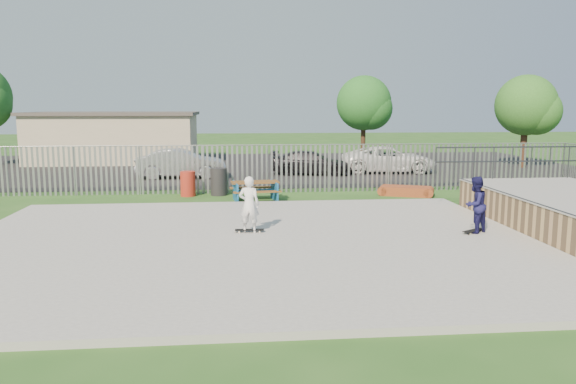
{
  "coord_description": "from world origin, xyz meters",
  "views": [
    {
      "loc": [
        -0.29,
        -14.22,
        3.62
      ],
      "look_at": [
        1.23,
        2.0,
        1.1
      ],
      "focal_mm": 35.0,
      "sensor_mm": 36.0,
      "label": 1
    }
  ],
  "objects": [
    {
      "name": "funbox",
      "position": [
        6.58,
        7.72,
        0.18
      ],
      "size": [
        2.05,
        1.54,
        0.37
      ],
      "rotation": [
        0.0,
        0.0,
        -0.39
      ],
      "color": "brown",
      "rests_on": "ground"
    },
    {
      "name": "skateboard_b",
      "position": [
        0.06,
        0.98,
        0.19
      ],
      "size": [
        0.81,
        0.23,
        0.08
      ],
      "rotation": [
        0.0,
        0.0,
        -0.04
      ],
      "color": "black",
      "rests_on": "concrete_slab"
    },
    {
      "name": "skater_navy",
      "position": [
        6.22,
        0.34,
        0.93
      ],
      "size": [
        0.96,
        0.92,
        1.56
      ],
      "primitive_type": "imported",
      "rotation": [
        0.0,
        0.0,
        3.74
      ],
      "color": "#171647",
      "rests_on": "concrete_slab"
    },
    {
      "name": "car_silver",
      "position": [
        -3.01,
        14.1,
        0.75
      ],
      "size": [
        4.46,
        1.65,
        1.46
      ],
      "primitive_type": "imported",
      "rotation": [
        0.0,
        0.0,
        1.59
      ],
      "color": "silver",
      "rests_on": "parking_lot"
    },
    {
      "name": "car_white",
      "position": [
        7.96,
        15.37,
        0.72
      ],
      "size": [
        5.23,
        2.75,
        1.4
      ],
      "primitive_type": "imported",
      "rotation": [
        0.0,
        0.0,
        1.48
      ],
      "color": "white",
      "rests_on": "parking_lot"
    },
    {
      "name": "picnic_table",
      "position": [
        0.43,
        6.97,
        0.39
      ],
      "size": [
        1.95,
        1.67,
        0.76
      ],
      "rotation": [
        0.0,
        0.0,
        0.11
      ],
      "color": "brown",
      "rests_on": "ground"
    },
    {
      "name": "building",
      "position": [
        -8.0,
        23.0,
        1.61
      ],
      "size": [
        10.4,
        6.4,
        3.2
      ],
      "color": "beige",
      "rests_on": "ground"
    },
    {
      "name": "quarter_pipe",
      "position": [
        9.5,
        1.04,
        0.56
      ],
      "size": [
        5.5,
        7.05,
        2.19
      ],
      "color": "#A5835B",
      "rests_on": "ground"
    },
    {
      "name": "ground",
      "position": [
        0.0,
        0.0,
        0.0
      ],
      "size": [
        120.0,
        120.0,
        0.0
      ],
      "primitive_type": "plane",
      "color": "#26531C",
      "rests_on": "ground"
    },
    {
      "name": "concrete_slab",
      "position": [
        0.0,
        0.0,
        0.07
      ],
      "size": [
        15.0,
        12.0,
        0.15
      ],
      "primitive_type": "cube",
      "color": "#969691",
      "rests_on": "ground"
    },
    {
      "name": "parking_lot",
      "position": [
        0.0,
        19.0,
        0.01
      ],
      "size": [
        40.0,
        18.0,
        0.02
      ],
      "primitive_type": "cube",
      "color": "black",
      "rests_on": "ground"
    },
    {
      "name": "trash_bin_red",
      "position": [
        -2.22,
        8.4,
        0.5
      ],
      "size": [
        0.6,
        0.6,
        1.0
      ],
      "primitive_type": "cylinder",
      "color": "#A62819",
      "rests_on": "ground"
    },
    {
      "name": "fence",
      "position": [
        1.0,
        4.59,
        1.0
      ],
      "size": [
        26.04,
        16.02,
        2.0
      ],
      "color": "gray",
      "rests_on": "ground"
    },
    {
      "name": "skater_white",
      "position": [
        0.06,
        0.98,
        0.93
      ],
      "size": [
        0.64,
        0.49,
        1.56
      ],
      "primitive_type": "imported",
      "rotation": [
        0.0,
        0.0,
        2.92
      ],
      "color": "white",
      "rests_on": "concrete_slab"
    },
    {
      "name": "skateboard_a",
      "position": [
        6.22,
        0.34,
        0.19
      ],
      "size": [
        0.77,
        0.61,
        0.08
      ],
      "rotation": [
        0.0,
        0.0,
        0.6
      ],
      "color": "black",
      "rests_on": "concrete_slab"
    },
    {
      "name": "tree_mid",
      "position": [
        8.24,
        22.82,
        3.76
      ],
      "size": [
        3.62,
        3.62,
        5.59
      ],
      "color": "#3F2A19",
      "rests_on": "ground"
    },
    {
      "name": "trash_bin_grey",
      "position": [
        -0.99,
        8.51,
        0.56
      ],
      "size": [
        0.67,
        0.67,
        1.11
      ],
      "primitive_type": "cylinder",
      "color": "black",
      "rests_on": "ground"
    },
    {
      "name": "tree_right",
      "position": [
        16.45,
        17.09,
        3.61
      ],
      "size": [
        3.48,
        3.48,
        5.38
      ],
      "color": "#432A1B",
      "rests_on": "ground"
    },
    {
      "name": "car_dark",
      "position": [
        3.67,
        14.93,
        0.63
      ],
      "size": [
        4.48,
        2.54,
        1.23
      ],
      "primitive_type": "imported",
      "rotation": [
        0.0,
        0.0,
        1.37
      ],
      "color": "black",
      "rests_on": "parking_lot"
    }
  ]
}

